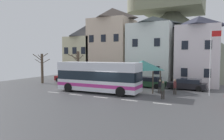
# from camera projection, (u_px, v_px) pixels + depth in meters

# --- Properties ---
(ground_plane) EXTENTS (40.00, 60.00, 0.07)m
(ground_plane) POSITION_uv_depth(u_px,v_px,m) (108.00, 95.00, 21.87)
(ground_plane) COLOR #4D4C4E
(townhouse_00) EXTENTS (5.16, 6.83, 9.29)m
(townhouse_00) POSITION_uv_depth(u_px,v_px,m) (86.00, 52.00, 37.42)
(townhouse_00) COLOR beige
(townhouse_00) RESTS_ON ground_plane
(townhouse_01) EXTENTS (6.42, 6.17, 11.76)m
(townhouse_01) POSITION_uv_depth(u_px,v_px,m) (112.00, 44.00, 34.63)
(townhouse_01) COLOR beige
(townhouse_01) RESTS_ON ground_plane
(townhouse_02) EXTENTS (6.25, 6.67, 9.94)m
(townhouse_02) POSITION_uv_depth(u_px,v_px,m) (152.00, 49.00, 31.94)
(townhouse_02) COLOR white
(townhouse_02) RESTS_ON ground_plane
(townhouse_03) EXTENTS (5.42, 6.41, 9.41)m
(townhouse_03) POSITION_uv_depth(u_px,v_px,m) (198.00, 51.00, 28.93)
(townhouse_03) COLOR white
(townhouse_03) RESTS_ON ground_plane
(hilltop_castle) EXTENTS (35.70, 35.70, 22.03)m
(hilltop_castle) POSITION_uv_depth(u_px,v_px,m) (171.00, 38.00, 45.96)
(hilltop_castle) COLOR #686C5B
(hilltop_castle) RESTS_ON ground_plane
(transit_bus) EXTENTS (9.42, 2.90, 3.33)m
(transit_bus) POSITION_uv_depth(u_px,v_px,m) (99.00, 77.00, 23.19)
(transit_bus) COLOR white
(transit_bus) RESTS_ON ground_plane
(bus_shelter) EXTENTS (3.60, 3.60, 3.50)m
(bus_shelter) POSITION_uv_depth(u_px,v_px,m) (143.00, 65.00, 24.57)
(bus_shelter) COLOR #473D33
(bus_shelter) RESTS_ON ground_plane
(parked_car_00) EXTENTS (4.43, 2.21, 1.33)m
(parked_car_00) POSITION_uv_depth(u_px,v_px,m) (149.00, 82.00, 26.93)
(parked_car_00) COLOR #2A5634
(parked_car_00) RESTS_ON ground_plane
(parked_car_01) EXTENTS (3.83, 1.93, 1.45)m
(parked_car_01) POSITION_uv_depth(u_px,v_px,m) (68.00, 77.00, 32.52)
(parked_car_01) COLOR maroon
(parked_car_01) RESTS_ON ground_plane
(parked_car_03) EXTENTS (4.46, 2.18, 1.29)m
(parked_car_03) POSITION_uv_depth(u_px,v_px,m) (187.00, 84.00, 25.09)
(parked_car_03) COLOR black
(parked_car_03) RESTS_ON ground_plane
(parked_car_04) EXTENTS (4.72, 2.32, 1.31)m
(parked_car_04) POSITION_uv_depth(u_px,v_px,m) (96.00, 79.00, 30.69)
(parked_car_04) COLOR #305638
(parked_car_04) RESTS_ON ground_plane
(pedestrian_00) EXTENTS (0.33, 0.29, 1.60)m
(pedestrian_00) POSITION_uv_depth(u_px,v_px,m) (175.00, 86.00, 21.97)
(pedestrian_00) COLOR #38332D
(pedestrian_00) RESTS_ON ground_plane
(pedestrian_01) EXTENTS (0.34, 0.32, 1.69)m
(pedestrian_01) POSITION_uv_depth(u_px,v_px,m) (163.00, 89.00, 19.71)
(pedestrian_01) COLOR #38332D
(pedestrian_01) RESTS_ON ground_plane
(pedestrian_02) EXTENTS (0.36, 0.36, 1.48)m
(pedestrian_02) POSITION_uv_depth(u_px,v_px,m) (160.00, 85.00, 22.59)
(pedestrian_02) COLOR #38332D
(pedestrian_02) RESTS_ON ground_plane
(public_bench) EXTENTS (1.47, 0.48, 0.87)m
(public_bench) POSITION_uv_depth(u_px,v_px,m) (156.00, 84.00, 26.47)
(public_bench) COLOR #33473D
(public_bench) RESTS_ON ground_plane
(flagpole) EXTENTS (0.95, 0.10, 6.60)m
(flagpole) POSITION_uv_depth(u_px,v_px,m) (211.00, 58.00, 21.18)
(flagpole) COLOR silver
(flagpole) RESTS_ON ground_plane
(bare_tree_00) EXTENTS (1.13, 2.15, 4.59)m
(bare_tree_00) POSITION_uv_depth(u_px,v_px,m) (78.00, 68.00, 27.60)
(bare_tree_00) COLOR brown
(bare_tree_00) RESTS_ON ground_plane
(bare_tree_01) EXTENTS (2.07, 2.08, 4.39)m
(bare_tree_01) POSITION_uv_depth(u_px,v_px,m) (42.00, 68.00, 30.74)
(bare_tree_01) COLOR brown
(bare_tree_01) RESTS_ON ground_plane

